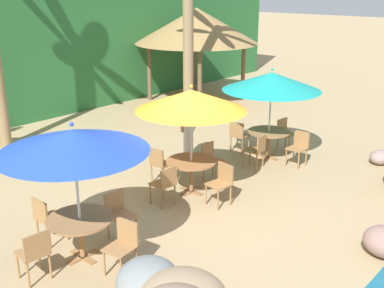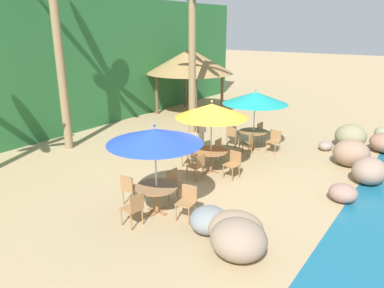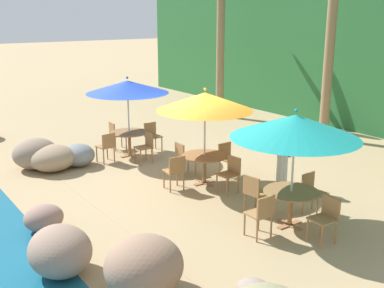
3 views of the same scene
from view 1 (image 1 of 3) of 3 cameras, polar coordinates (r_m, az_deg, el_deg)
The scene contains 23 objects.
ground_plane at distance 9.92m, azimuth -0.82°, elevation -7.14°, with size 120.00×120.00×0.00m, color tan.
terrace_deck at distance 9.92m, azimuth -0.82°, elevation -7.11°, with size 18.00×5.20×0.01m.
rock_seawall at distance 9.12m, azimuth 19.74°, elevation -8.02°, with size 16.20×3.58×0.93m.
umbrella_blue at distance 7.43m, azimuth -14.26°, elevation 0.39°, with size 2.38×2.38×2.37m.
dining_table_blue at distance 8.00m, azimuth -13.42°, elevation -9.56°, with size 1.10×1.10×0.74m.
chair_blue_seaward at distance 8.54m, azimuth -8.94°, elevation -8.11°, with size 0.43×0.44×0.87m.
chair_blue_inland at distance 8.63m, azimuth -17.29°, elevation -8.45°, with size 0.44×0.43×0.87m.
chair_blue_left at distance 7.65m, azimuth -18.57°, elevation -12.35°, with size 0.45×0.46×0.87m.
chair_blue_right at distance 7.57m, azimuth -8.33°, elevation -11.84°, with size 0.48×0.48×0.87m.
umbrella_orange at distance 9.72m, azimuth -0.09°, elevation 5.34°, with size 2.33×2.33×2.41m.
dining_table_orange at distance 10.16m, azimuth -0.08°, elevation -2.70°, with size 1.10×1.10×0.74m.
chair_orange_seaward at distance 10.88m, azimuth 2.36°, elevation -1.80°, with size 0.44×0.45×0.87m.
chair_orange_inland at distance 10.65m, azimuth -3.96°, elevation -2.29°, with size 0.45×0.44×0.87m.
chair_orange_left at distance 9.60m, azimuth -3.26°, elevation -4.73°, with size 0.44×0.45×0.87m.
chair_orange_right at distance 9.68m, azimuth 3.62°, elevation -4.52°, with size 0.48×0.47×0.87m.
umbrella_teal at distance 11.99m, azimuth 9.66°, elevation 7.52°, with size 2.49×2.49×2.38m.
dining_table_teal at distance 12.34m, azimuth 9.30°, elevation 1.00°, with size 1.10×1.10×0.74m.
chair_teal_seaward at distance 13.08m, azimuth 11.23°, elevation 1.45°, with size 0.45×0.46×0.87m.
chair_teal_inland at distance 12.67m, azimuth 5.66°, elevation 1.16°, with size 0.47×0.46×0.87m.
chair_teal_left at distance 11.60m, azimuth 7.91°, elevation -0.62°, with size 0.48×0.48×0.87m.
chair_teal_right at distance 12.02m, azimuth 12.86°, elevation -0.23°, with size 0.44×0.43×0.87m.
palapa_hut at distance 18.32m, azimuth 0.56°, elevation 14.16°, with size 4.73×4.73×3.51m.
waiter_in_white at distance 11.83m, azimuth -0.46°, elevation 2.35°, with size 0.52×0.39×1.70m.
Camera 1 is at (-6.55, -6.05, 4.36)m, focal length 43.88 mm.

